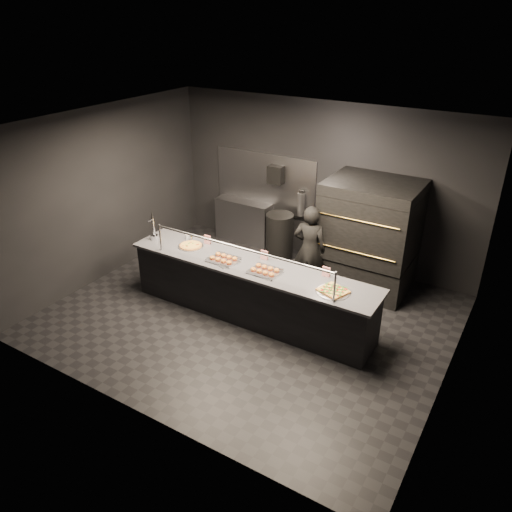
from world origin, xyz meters
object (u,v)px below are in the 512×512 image
object	(u,v)px
service_counter	(250,291)
slider_tray_b	(265,271)
towel_dispenser	(276,175)
round_pizza	(191,246)
fire_extinguisher	(301,204)
worker	(309,249)
beer_tap	(154,231)
slider_tray_a	(223,259)
trash_bin	(279,236)
square_pizza	(333,291)
pizza_oven	(369,235)
prep_shelf	(244,221)

from	to	relation	value
service_counter	slider_tray_b	distance (m)	0.58
towel_dispenser	round_pizza	world-z (taller)	towel_dispenser
fire_extinguisher	worker	bearing A→B (deg)	-56.92
beer_tap	slider_tray_a	world-z (taller)	beer_tap
trash_bin	square_pizza	bearing A→B (deg)	-46.86
round_pizza	worker	world-z (taller)	worker
slider_tray_a	slider_tray_b	bearing A→B (deg)	0.54
pizza_oven	square_pizza	distance (m)	1.99
slider_tray_a	service_counter	bearing A→B (deg)	11.77
fire_extinguisher	trash_bin	world-z (taller)	fire_extinguisher
beer_tap	slider_tray_b	xyz separation A→B (m)	(2.18, -0.03, -0.12)
towel_dispenser	slider_tray_a	size ratio (longest dim) A/B	0.65
pizza_oven	trash_bin	distance (m)	1.91
prep_shelf	trash_bin	xyz separation A→B (m)	(0.97, -0.24, -0.01)
pizza_oven	round_pizza	xyz separation A→B (m)	(-2.38, -1.85, -0.03)
service_counter	slider_tray_a	bearing A→B (deg)	-168.23
service_counter	square_pizza	world-z (taller)	service_counter
trash_bin	worker	xyz separation A→B (m)	(1.04, -0.85, 0.33)
square_pizza	fire_extinguisher	bearing A→B (deg)	125.20
pizza_oven	towel_dispenser	xyz separation A→B (m)	(-2.10, 0.49, 0.58)
worker	prep_shelf	bearing A→B (deg)	-38.19
towel_dispenser	service_counter	bearing A→B (deg)	-69.37
service_counter	slider_tray_a	xyz separation A→B (m)	(-0.43, -0.09, 0.48)
prep_shelf	trash_bin	size ratio (longest dim) A/B	1.35
slider_tray_a	pizza_oven	bearing A→B (deg)	50.69
pizza_oven	prep_shelf	distance (m)	2.88
service_counter	prep_shelf	size ratio (longest dim) A/B	3.42
towel_dispenser	square_pizza	distance (m)	3.43
slider_tray_a	prep_shelf	bearing A→B (deg)	115.91
service_counter	slider_tray_b	xyz separation A→B (m)	(0.31, -0.08, 0.48)
beer_tap	trash_bin	size ratio (longest dim) A/B	0.58
round_pizza	prep_shelf	bearing A→B (deg)	100.59
square_pizza	worker	bearing A→B (deg)	127.00
round_pizza	square_pizza	size ratio (longest dim) A/B	0.90
round_pizza	towel_dispenser	bearing A→B (deg)	83.30
service_counter	pizza_oven	world-z (taller)	pizza_oven
service_counter	towel_dispenser	size ratio (longest dim) A/B	11.71
fire_extinguisher	round_pizza	xyz separation A→B (m)	(-0.83, -2.35, -0.12)
towel_dispenser	slider_tray_b	bearing A→B (deg)	-63.95
beer_tap	square_pizza	xyz separation A→B (m)	(3.27, -0.03, -0.13)
service_counter	square_pizza	bearing A→B (deg)	-3.30
prep_shelf	slider_tray_a	xyz separation A→B (m)	(1.17, -2.41, 0.50)
beer_tap	trash_bin	world-z (taller)	beer_tap
towel_dispenser	slider_tray_b	world-z (taller)	towel_dispenser
pizza_oven	fire_extinguisher	size ratio (longest dim) A/B	3.78
round_pizza	square_pizza	xyz separation A→B (m)	(2.58, -0.13, 0.00)
service_counter	trash_bin	world-z (taller)	service_counter
service_counter	beer_tap	world-z (taller)	beer_tap
prep_shelf	round_pizza	bearing A→B (deg)	-79.41
prep_shelf	fire_extinguisher	size ratio (longest dim) A/B	2.38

